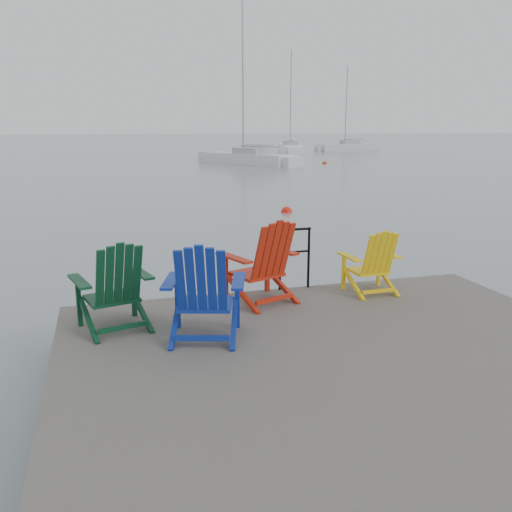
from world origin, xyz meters
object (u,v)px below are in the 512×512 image
object	(u,v)px
sailboat_mid	(290,149)
buoy_a	(287,212)
handrail	(295,252)
chair_green	(114,286)
chair_yellow	(373,261)
sailboat_near	(248,159)
chair_blue	(204,291)
chair_red	(263,261)
buoy_d	(266,160)
sailboat_far	(347,148)
buoy_c	(325,164)

from	to	relation	value
sailboat_mid	buoy_a	bearing A→B (deg)	-96.80
handrail	chair_green	bearing A→B (deg)	-158.92
chair_yellow	sailboat_near	world-z (taller)	sailboat_near
handrail	chair_yellow	size ratio (longest dim) A/B	0.97
chair_blue	chair_red	bearing A→B (deg)	63.58
chair_red	buoy_a	distance (m)	11.16
chair_red	chair_green	bearing A→B (deg)	174.08
chair_blue	sailboat_mid	size ratio (longest dim) A/B	0.10
handrail	chair_blue	distance (m)	2.25
chair_red	handrail	bearing A→B (deg)	17.89
chair_red	chair_yellow	size ratio (longest dim) A/B	1.22
handrail	sailboat_near	size ratio (longest dim) A/B	0.08
buoy_d	chair_red	bearing A→B (deg)	-107.05
chair_red	buoy_d	size ratio (longest dim) A/B	3.61
handrail	chair_yellow	distance (m)	1.11
handrail	buoy_a	distance (m)	10.49
handrail	sailboat_far	size ratio (longest dim) A/B	0.09
chair_green	buoy_d	bearing A→B (deg)	55.48
chair_blue	sailboat_near	world-z (taller)	sailboat_near
chair_green	sailboat_near	xyz separation A→B (m)	(10.76, 34.03, -0.68)
sailboat_mid	sailboat_far	bearing A→B (deg)	14.65
chair_red	sailboat_mid	distance (m)	54.78
chair_green	buoy_a	xyz separation A→B (m)	(5.88, 10.88, -1.04)
chair_yellow	buoy_c	bearing A→B (deg)	66.12
buoy_d	sailboat_far	bearing A→B (deg)	44.27
sailboat_near	buoy_c	xyz separation A→B (m)	(5.85, -1.11, -0.36)
chair_green	sailboat_near	bearing A→B (deg)	57.37
handrail	chair_yellow	xyz separation A→B (m)	(0.98, -0.52, -0.08)
chair_blue	sailboat_mid	xyz separation A→B (m)	(19.64, 52.57, -0.71)
chair_green	buoy_c	world-z (taller)	chair_green
handrail	chair_red	xyz separation A→B (m)	(-0.62, -0.49, 0.03)
chair_green	buoy_d	distance (m)	40.88
chair_blue	buoy_c	world-z (taller)	chair_blue
handrail	chair_yellow	world-z (taller)	chair_yellow
chair_blue	chair_red	world-z (taller)	chair_red
sailboat_mid	sailboat_far	xyz separation A→B (m)	(7.07, 0.22, 0.00)
handrail	buoy_d	size ratio (longest dim) A/B	2.87
chair_green	sailboat_mid	distance (m)	55.93
handrail	chair_blue	size ratio (longest dim) A/B	0.81
chair_yellow	sailboat_mid	distance (m)	54.28
sailboat_mid	chair_red	bearing A→B (deg)	-97.03
chair_green	handrail	bearing A→B (deg)	6.00
sailboat_mid	buoy_c	size ratio (longest dim) A/B	30.39
buoy_a	sailboat_near	bearing A→B (deg)	78.08
handrail	chair_green	size ratio (longest dim) A/B	0.85
chair_blue	chair_yellow	xyz separation A→B (m)	(2.60, 1.03, -0.10)
sailboat_mid	sailboat_far	distance (m)	7.07
chair_green	sailboat_mid	xyz separation A→B (m)	(20.57, 52.00, -0.68)
chair_red	sailboat_far	xyz separation A→B (m)	(25.71, 51.73, -0.71)
chair_green	chair_blue	xyz separation A→B (m)	(0.93, -0.57, 0.03)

